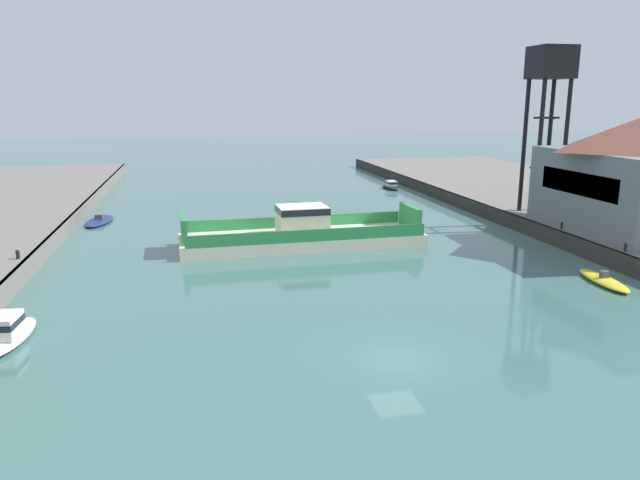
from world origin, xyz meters
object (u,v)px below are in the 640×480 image
at_px(moored_boat_mid_right, 391,186).
at_px(crane_tower, 550,79).
at_px(moored_boat_near_left, 8,332).
at_px(chain_ferry, 302,234).
at_px(moored_boat_mid_left, 99,221).
at_px(moored_boat_near_right, 604,280).

distance_m(moored_boat_mid_right, crane_tower, 34.45).
bearing_deg(moored_boat_near_left, chain_ferry, 43.35).
bearing_deg(chain_ferry, moored_boat_mid_left, 142.89).
xyz_separation_m(moored_boat_near_right, crane_tower, (6.39, 19.22, 15.07)).
bearing_deg(moored_boat_near_right, chain_ferry, 140.52).
xyz_separation_m(chain_ferry, moored_boat_mid_right, (19.92, 33.39, -0.66)).
xyz_separation_m(chain_ferry, crane_tower, (26.15, 2.93, 14.19)).
distance_m(moored_boat_near_left, moored_boat_mid_right, 66.06).
relative_size(chain_ferry, moored_boat_near_left, 3.64).
xyz_separation_m(chain_ferry, moored_boat_mid_left, (-20.14, 15.23, -0.91)).
height_order(chain_ferry, moored_boat_mid_left, chain_ferry).
bearing_deg(crane_tower, chain_ferry, -173.60).
height_order(moored_boat_near_left, moored_boat_mid_right, moored_boat_near_left).
distance_m(moored_boat_near_right, moored_boat_mid_left, 50.84).
bearing_deg(moored_boat_mid_left, chain_ferry, -37.11).
bearing_deg(moored_boat_near_left, moored_boat_near_right, 4.00).
distance_m(moored_boat_near_left, moored_boat_near_right, 40.07).
bearing_deg(chain_ferry, moored_boat_near_left, -136.65).
bearing_deg(crane_tower, moored_boat_near_right, -108.40).
height_order(chain_ferry, crane_tower, crane_tower).
bearing_deg(moored_boat_mid_right, crane_tower, -78.44).
bearing_deg(moored_boat_near_right, moored_boat_mid_right, 89.81).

